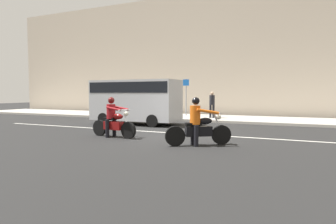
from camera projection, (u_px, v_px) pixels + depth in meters
ground_plane at (163, 136)px, 11.66m from camera, size 80.00×80.00×0.00m
sidewalk_slab at (215, 118)px, 18.94m from camera, size 40.00×4.40×0.14m
building_facade at (227, 54)px, 21.75m from camera, size 40.00×1.40×9.22m
lane_marking_stripe at (157, 132)px, 12.77m from camera, size 18.00×0.14×0.01m
motorcycle_with_rider_crimson at (113, 121)px, 11.25m from camera, size 2.10×0.72×1.56m
motorcycle_with_rider_orange_stripe at (198, 126)px, 9.48m from camera, size 1.90×1.37×1.58m
parked_van_silver at (136, 99)px, 15.90m from camera, size 4.83×1.96×2.41m
street_sign_post at (186, 93)px, 20.41m from camera, size 0.44×0.08×2.56m
pedestrian_bystander at (212, 103)px, 18.40m from camera, size 0.34×0.34×1.65m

